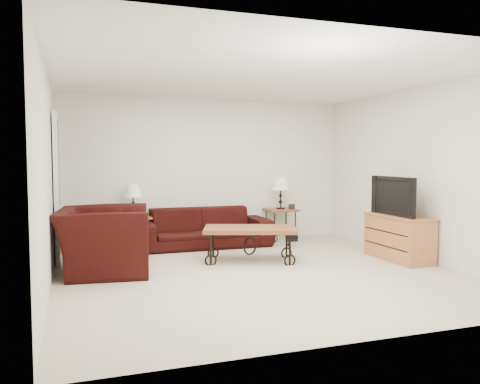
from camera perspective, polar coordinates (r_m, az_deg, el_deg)
name	(u,v)px	position (r m, az deg, el deg)	size (l,w,h in m)	color
ground	(258,273)	(6.40, 2.06, -9.38)	(5.00, 5.00, 0.00)	#B9AD9E
wall_back	(207,171)	(8.61, -3.89, 2.45)	(5.00, 0.02, 2.50)	white
wall_front	(371,187)	(4.00, 15.01, 0.55)	(5.00, 0.02, 2.50)	white
wall_left	(47,179)	(5.83, -21.54, 1.44)	(0.02, 5.00, 2.50)	white
wall_right	(420,174)	(7.50, 20.23, 1.98)	(0.02, 5.00, 2.50)	white
ceiling	(258,77)	(6.31, 2.12, 13.28)	(5.00, 5.00, 0.00)	white
doorway	(56,190)	(7.48, -20.69, 0.21)	(0.08, 0.94, 2.04)	black
sofa	(203,228)	(8.18, -4.30, -4.16)	(2.20, 0.86, 0.64)	black
side_table_left	(134,233)	(8.16, -12.30, -4.66)	(0.49, 0.49, 0.53)	brown
side_table_right	(280,224)	(8.83, 4.74, -3.80)	(0.52, 0.52, 0.57)	brown
lamp_left	(133,200)	(8.10, -12.36, -0.93)	(0.30, 0.30, 0.53)	black
lamp_right	(281,193)	(8.77, 4.76, -0.11)	(0.32, 0.32, 0.57)	black
photo_frame_left	(125,215)	(7.95, -13.28, -2.63)	(0.11, 0.01, 0.09)	black
photo_frame_right	(292,207)	(8.72, 6.05, -1.71)	(0.11, 0.02, 0.09)	black
coffee_table	(250,244)	(7.05, 1.18, -6.11)	(1.30, 0.71, 0.49)	brown
armchair	(104,240)	(6.59, -15.63, -5.44)	(1.28, 1.12, 0.83)	black
throw_pillow	(116,232)	(6.54, -14.30, -4.58)	(0.38, 0.10, 0.38)	orange
tv_stand	(399,237)	(7.49, 18.00, -5.07)	(0.45, 1.09, 0.65)	#C57449
television	(398,196)	(7.41, 17.98, -0.44)	(0.97, 0.13, 0.56)	black
backpack	(289,235)	(8.23, 5.74, -4.98)	(0.31, 0.23, 0.40)	black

